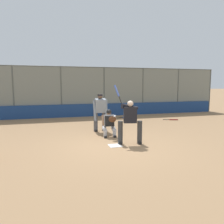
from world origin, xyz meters
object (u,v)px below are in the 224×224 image
Objects in this scene: umpire_home at (100,111)px; spare_bat_near_backstop at (173,120)px; catcher_behind_plate at (109,123)px; batter_at_plate at (130,121)px; spare_bat_by_padding at (124,117)px.

umpire_home is 2.01× the size of spare_bat_near_backstop.
umpire_home is at bearing -77.62° from catcher_behind_plate.
catcher_behind_plate is at bearing -129.35° from spare_bat_near_backstop.
spare_bat_by_padding is at bearing -94.27° from batter_at_plate.
umpire_home is at bearing -140.76° from spare_bat_near_backstop.
batter_at_plate is 6.23m from spare_bat_by_padding.
catcher_behind_plate reaches higher than spare_bat_by_padding.
catcher_behind_plate is 1.31× the size of spare_bat_near_backstop.
catcher_behind_plate is 5.53m from spare_bat_near_backstop.
spare_bat_near_backstop is (-4.68, -2.91, -0.54)m from catcher_behind_plate.
umpire_home reaches higher than catcher_behind_plate.
batter_at_plate reaches higher than spare_bat_by_padding.
umpire_home is (0.13, -1.11, 0.33)m from catcher_behind_plate.
catcher_behind_plate is at bearing 94.74° from umpire_home.
umpire_home is 5.20m from spare_bat_near_backstop.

